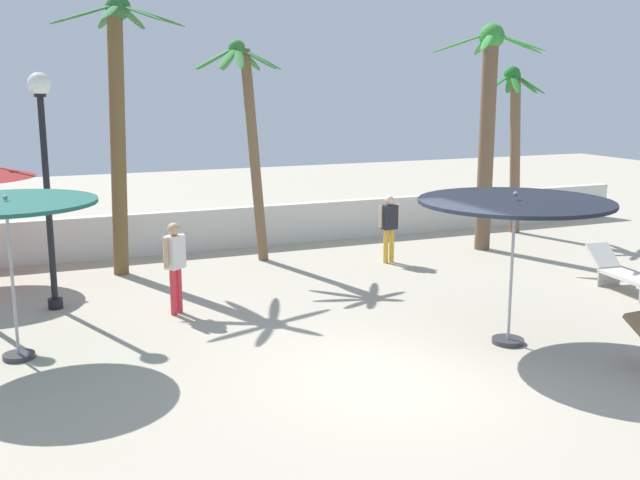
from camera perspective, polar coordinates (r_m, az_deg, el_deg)
name	(u,v)px	position (r m, az deg, el deg)	size (l,w,h in m)	color
ground_plane	(406,373)	(11.49, 6.52, -10.01)	(56.00, 56.00, 0.00)	#B2A893
boundary_wall	(229,228)	(19.93, -6.88, 0.92)	(25.20, 0.30, 1.07)	silver
patio_umbrella_0	(515,208)	(12.51, 14.57, 2.38)	(3.12, 3.12, 2.56)	#333338
patio_umbrella_3	(6,210)	(12.34, -22.68, 2.08)	(2.70, 2.70, 2.61)	#333338
palm_tree_0	(248,122)	(18.01, -5.46, 8.88)	(2.12, 2.12, 5.26)	brown
palm_tree_1	(488,115)	(19.77, 12.62, 9.23)	(2.86, 2.88, 5.73)	brown
palm_tree_2	(118,106)	(17.26, -15.07, 9.78)	(2.92, 2.90, 6.12)	brown
palm_tree_3	(514,131)	(22.26, 14.50, 7.98)	(1.95, 1.88, 4.75)	brown
lamp_post_0	(45,156)	(14.90, -20.16, 6.00)	(0.42, 0.42, 4.46)	black
lounge_chair_0	(622,272)	(16.94, 21.93, -2.28)	(0.74, 1.93, 0.84)	#B7B7BC
guest_0	(175,259)	(14.23, -10.95, -1.41)	(0.46, 0.41, 1.74)	#D8333F
guest_1	(389,222)	(18.13, 5.26, 1.34)	(0.56, 0.25, 1.64)	gold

